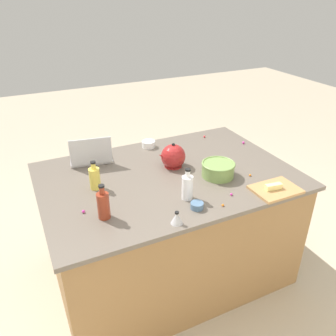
# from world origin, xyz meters

# --- Properties ---
(ground_plane) EXTENTS (12.00, 12.00, 0.00)m
(ground_plane) POSITION_xyz_m (0.00, 0.00, 0.00)
(ground_plane) COLOR #B7A88E
(island_counter) EXTENTS (1.76, 1.20, 0.90)m
(island_counter) POSITION_xyz_m (0.00, 0.00, 0.45)
(island_counter) COLOR olive
(island_counter) RESTS_ON ground
(laptop) EXTENTS (0.34, 0.28, 0.22)m
(laptop) POSITION_xyz_m (0.44, -0.43, 0.95)
(laptop) COLOR #B7B7BC
(laptop) RESTS_ON island_counter
(mixing_bowl_large) EXTENTS (0.23, 0.23, 0.10)m
(mixing_bowl_large) POSITION_xyz_m (-0.30, 0.17, 0.95)
(mixing_bowl_large) COLOR #72934C
(mixing_bowl_large) RESTS_ON island_counter
(bottle_soy) EXTENTS (0.07, 0.07, 0.22)m
(bottle_soy) POSITION_xyz_m (0.55, 0.30, 0.99)
(bottle_soy) COLOR maroon
(bottle_soy) RESTS_ON island_counter
(bottle_vinegar) EXTENTS (0.07, 0.07, 0.21)m
(bottle_vinegar) POSITION_xyz_m (0.03, 0.33, 0.98)
(bottle_vinegar) COLOR white
(bottle_vinegar) RESTS_ON island_counter
(bottle_oil) EXTENTS (0.07, 0.07, 0.20)m
(bottle_oil) POSITION_xyz_m (0.51, -0.04, 0.98)
(bottle_oil) COLOR #DBC64C
(bottle_oil) RESTS_ON island_counter
(kettle) EXTENTS (0.21, 0.18, 0.20)m
(kettle) POSITION_xyz_m (-0.09, -0.09, 0.98)
(kettle) COLOR maroon
(kettle) RESTS_ON island_counter
(cutting_board) EXTENTS (0.30, 0.22, 0.02)m
(cutting_board) POSITION_xyz_m (-0.54, 0.50, 0.91)
(cutting_board) COLOR #AD7F4C
(cutting_board) RESTS_ON island_counter
(butter_stick_left) EXTENTS (0.11, 0.05, 0.04)m
(butter_stick_left) POSITION_xyz_m (-0.52, 0.50, 0.94)
(butter_stick_left) COLOR #F4E58C
(butter_stick_left) RESTS_ON cutting_board
(ramekin_small) EXTENTS (0.08, 0.08, 0.04)m
(ramekin_small) POSITION_xyz_m (0.02, 0.45, 0.92)
(ramekin_small) COLOR slate
(ramekin_small) RESTS_ON island_counter
(ramekin_medium) EXTENTS (0.11, 0.11, 0.05)m
(ramekin_medium) POSITION_xyz_m (-0.05, -0.49, 0.93)
(ramekin_medium) COLOR white
(ramekin_medium) RESTS_ON island_counter
(kitchen_timer) EXTENTS (0.07, 0.07, 0.08)m
(kitchen_timer) POSITION_xyz_m (0.20, 0.53, 0.94)
(kitchen_timer) COLOR #B2B2B7
(kitchen_timer) RESTS_ON island_counter
(candy_0) EXTENTS (0.02, 0.02, 0.02)m
(candy_0) POSITION_xyz_m (0.65, 0.21, 0.91)
(candy_0) COLOR #CC3399
(candy_0) RESTS_ON island_counter
(candy_1) EXTENTS (0.02, 0.02, 0.02)m
(candy_1) POSITION_xyz_m (-0.24, 0.42, 0.91)
(candy_1) COLOR #CC3399
(candy_1) RESTS_ON island_counter
(candy_2) EXTENTS (0.01, 0.01, 0.01)m
(candy_2) POSITION_xyz_m (-0.51, 0.27, 0.91)
(candy_2) COLOR orange
(candy_2) RESTS_ON island_counter
(candy_3) EXTENTS (0.02, 0.02, 0.02)m
(candy_3) POSITION_xyz_m (-0.13, 0.50, 0.91)
(candy_3) COLOR orange
(candy_3) RESTS_ON island_counter
(candy_4) EXTENTS (0.02, 0.02, 0.02)m
(candy_4) POSITION_xyz_m (-0.58, -0.46, 0.91)
(candy_4) COLOR red
(candy_4) RESTS_ON island_counter
(candy_5) EXTENTS (0.02, 0.02, 0.02)m
(candy_5) POSITION_xyz_m (-0.80, -0.20, 0.91)
(candy_5) COLOR #CC3399
(candy_5) RESTS_ON island_counter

